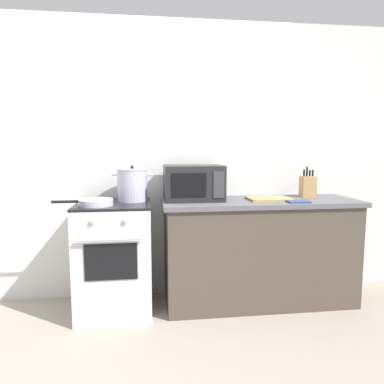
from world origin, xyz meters
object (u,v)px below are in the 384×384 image
stove (115,257)px  cutting_board (269,199)px  stock_pot (132,185)px  microwave (193,183)px  frying_pan (95,202)px  oven_mitt (298,201)px  knife_block (308,186)px

stove → cutting_board: cutting_board is taller
stock_pot → microwave: 0.52m
frying_pan → microwave: microwave is taller
oven_mitt → stove: bearing=174.0°
stove → oven_mitt: 1.59m
stock_pot → oven_mitt: 1.39m
microwave → oven_mitt: size_ratio=2.78×
stove → knife_block: bearing=4.6°
knife_block → oven_mitt: knife_block is taller
oven_mitt → knife_block: bearing=52.8°
microwave → stove: bearing=-173.3°
stock_pot → cutting_board: (1.17, -0.09, -0.13)m
stock_pot → cutting_board: stock_pot is taller
stove → oven_mitt: size_ratio=5.11×
oven_mitt → cutting_board: bearing=139.8°
frying_pan → oven_mitt: frying_pan is taller
stove → knife_block: (1.74, 0.14, 0.56)m
frying_pan → oven_mitt: bearing=-1.5°
cutting_board → knife_block: size_ratio=1.31×
oven_mitt → stock_pot: bearing=169.7°
stock_pot → cutting_board: size_ratio=0.94×
stove → stock_pot: size_ratio=2.72×
microwave → oven_mitt: 0.89m
frying_pan → oven_mitt: 1.64m
microwave → oven_mitt: (0.84, -0.24, -0.14)m
cutting_board → knife_block: 0.45m
stock_pot → knife_block: stock_pot is taller
stock_pot → frying_pan: bearing=-144.2°
microwave → knife_block: 1.07m
stock_pot → microwave: (0.52, -0.01, 0.01)m
stove → knife_block: knife_block is taller
stove → cutting_board: (1.32, 0.00, 0.47)m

